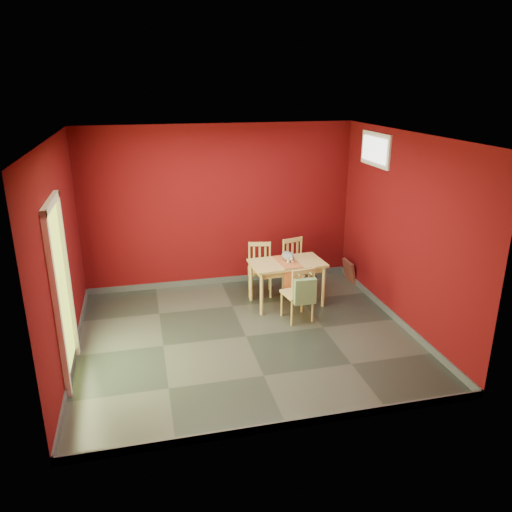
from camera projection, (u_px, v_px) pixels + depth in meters
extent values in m
plane|color=#2D342D|center=(246.00, 336.00, 6.87)|extent=(4.50, 4.50, 0.00)
plane|color=#54080B|center=(220.00, 207.00, 8.25)|extent=(4.50, 0.00, 4.50)
plane|color=#54080B|center=(291.00, 308.00, 4.58)|extent=(4.50, 0.00, 4.50)
plane|color=#54080B|center=(60.00, 257.00, 5.92)|extent=(0.00, 4.00, 4.00)
plane|color=#54080B|center=(404.00, 232.00, 6.91)|extent=(0.00, 4.00, 4.00)
plane|color=white|center=(244.00, 136.00, 5.97)|extent=(4.50, 4.50, 0.00)
cube|color=#3F4244|center=(222.00, 280.00, 8.67)|extent=(4.50, 0.02, 0.10)
cube|color=#3F4244|center=(288.00, 425.00, 5.03)|extent=(4.50, 0.02, 0.10)
cube|color=#3F4244|center=(75.00, 353.00, 6.36)|extent=(0.03, 4.00, 0.10)
cube|color=#3F4244|center=(394.00, 316.00, 7.34)|extent=(0.03, 4.00, 0.10)
cube|color=#B7D838|center=(61.00, 295.00, 5.67)|extent=(0.02, 0.85, 2.05)
cube|color=white|center=(57.00, 309.00, 5.23)|extent=(0.06, 0.08, 2.13)
cube|color=white|center=(67.00, 277.00, 6.09)|extent=(0.06, 0.08, 2.13)
cube|color=white|center=(50.00, 203.00, 5.32)|extent=(0.06, 1.01, 0.08)
cube|color=white|center=(376.00, 149.00, 7.49)|extent=(0.03, 0.90, 0.50)
cube|color=white|center=(374.00, 150.00, 7.49)|extent=(0.02, 0.76, 0.36)
cube|color=silver|center=(309.00, 259.00, 8.94)|extent=(0.08, 0.02, 0.12)
cube|color=tan|center=(287.00, 263.00, 7.66)|extent=(1.16, 0.73, 0.04)
cube|color=tan|center=(287.00, 267.00, 7.69)|extent=(1.04, 0.61, 0.09)
cylinder|color=tan|center=(262.00, 294.00, 7.40)|extent=(0.05, 0.05, 0.66)
cylinder|color=tan|center=(251.00, 281.00, 7.88)|extent=(0.05, 0.05, 0.66)
cylinder|color=tan|center=(323.00, 287.00, 7.68)|extent=(0.05, 0.05, 0.66)
cylinder|color=tan|center=(310.00, 274.00, 8.16)|extent=(0.05, 0.05, 0.66)
cube|color=#C16131|center=(287.00, 262.00, 7.66)|extent=(0.34, 0.62, 0.01)
cube|color=#C16131|center=(293.00, 278.00, 7.43)|extent=(0.29, 0.03, 0.30)
cube|color=tan|center=(260.00, 271.00, 8.12)|extent=(0.47, 0.47, 0.04)
cylinder|color=tan|center=(250.00, 287.00, 8.02)|extent=(0.03, 0.03, 0.38)
cylinder|color=tan|center=(250.00, 279.00, 8.34)|extent=(0.03, 0.03, 0.38)
cylinder|color=tan|center=(271.00, 287.00, 8.03)|extent=(0.03, 0.03, 0.38)
cylinder|color=tan|center=(270.00, 279.00, 8.35)|extent=(0.03, 0.03, 0.38)
cylinder|color=tan|center=(249.00, 254.00, 8.20)|extent=(0.03, 0.03, 0.42)
cylinder|color=tan|center=(270.00, 254.00, 8.21)|extent=(0.03, 0.03, 0.42)
cube|color=tan|center=(260.00, 244.00, 8.14)|extent=(0.35, 0.11, 0.07)
cube|color=tan|center=(254.00, 256.00, 8.21)|extent=(0.04, 0.03, 0.33)
cube|color=tan|center=(260.00, 256.00, 8.21)|extent=(0.04, 0.03, 0.33)
cube|color=tan|center=(265.00, 256.00, 8.22)|extent=(0.04, 0.03, 0.33)
cube|color=tan|center=(298.00, 267.00, 8.26)|extent=(0.49, 0.49, 0.04)
cylinder|color=tan|center=(294.00, 284.00, 8.11)|extent=(0.03, 0.03, 0.39)
cylinder|color=tan|center=(283.00, 277.00, 8.40)|extent=(0.03, 0.03, 0.39)
cylinder|color=tan|center=(312.00, 280.00, 8.27)|extent=(0.03, 0.03, 0.39)
cylinder|color=tan|center=(300.00, 274.00, 8.55)|extent=(0.03, 0.03, 0.39)
cylinder|color=tan|center=(283.00, 252.00, 8.25)|extent=(0.03, 0.03, 0.43)
cylinder|color=tan|center=(301.00, 249.00, 8.40)|extent=(0.03, 0.03, 0.43)
cube|color=tan|center=(293.00, 240.00, 8.27)|extent=(0.36, 0.12, 0.07)
cube|color=tan|center=(287.00, 253.00, 8.30)|extent=(0.04, 0.03, 0.34)
cube|color=tan|center=(292.00, 253.00, 8.34)|extent=(0.04, 0.03, 0.34)
cube|color=tan|center=(297.00, 252.00, 8.38)|extent=(0.04, 0.03, 0.34)
cube|color=tan|center=(297.00, 293.00, 7.25)|extent=(0.45, 0.45, 0.04)
cylinder|color=tan|center=(302.00, 300.00, 7.53)|extent=(0.03, 0.03, 0.38)
cylinder|color=tan|center=(313.00, 309.00, 7.24)|extent=(0.03, 0.03, 0.38)
cylinder|color=tan|center=(282.00, 304.00, 7.41)|extent=(0.03, 0.03, 0.38)
cylinder|color=tan|center=(292.00, 313.00, 7.11)|extent=(0.03, 0.03, 0.38)
cylinder|color=tan|center=(314.00, 281.00, 7.09)|extent=(0.03, 0.03, 0.42)
cylinder|color=tan|center=(293.00, 285.00, 6.97)|extent=(0.03, 0.03, 0.42)
cube|color=tan|center=(304.00, 272.00, 6.97)|extent=(0.36, 0.09, 0.07)
cube|color=tan|center=(309.00, 284.00, 7.07)|extent=(0.04, 0.02, 0.33)
cube|color=tan|center=(303.00, 285.00, 7.04)|extent=(0.04, 0.02, 0.33)
cube|color=tan|center=(297.00, 286.00, 7.01)|extent=(0.04, 0.02, 0.33)
cube|color=#698E5A|center=(305.00, 291.00, 6.99)|extent=(0.31, 0.10, 0.37)
cylinder|color=#698E5A|center=(298.00, 274.00, 6.94)|extent=(0.02, 0.16, 0.02)
cylinder|color=#698E5A|center=(310.00, 273.00, 6.98)|extent=(0.02, 0.16, 0.02)
cube|color=brown|center=(349.00, 271.00, 8.71)|extent=(0.14, 0.38, 0.38)
cube|color=black|center=(349.00, 271.00, 8.71)|extent=(0.09, 0.26, 0.26)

